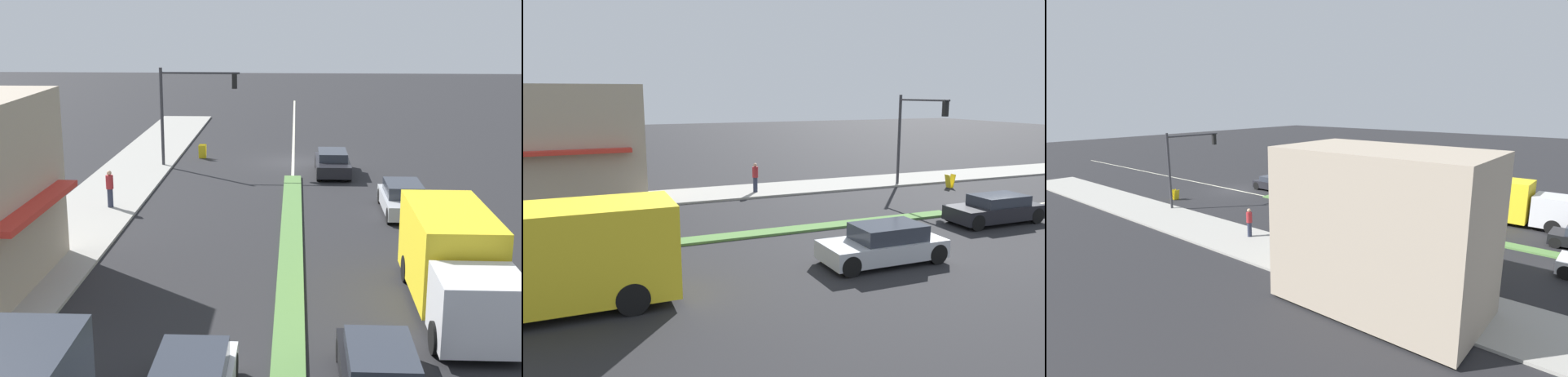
% 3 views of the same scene
% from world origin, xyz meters
% --- Properties ---
extents(ground_plane, '(160.00, 160.00, 0.00)m').
position_xyz_m(ground_plane, '(0.00, 18.00, 0.00)').
color(ground_plane, '#232326').
extents(sidewalk_right, '(4.00, 73.00, 0.12)m').
position_xyz_m(sidewalk_right, '(9.00, 18.50, 0.06)').
color(sidewalk_right, '#9E9B93').
rests_on(sidewalk_right, ground).
extents(lane_marking_center, '(0.16, 60.00, 0.01)m').
position_xyz_m(lane_marking_center, '(0.00, 0.00, 0.00)').
color(lane_marking_center, beige).
rests_on(lane_marking_center, ground).
extents(building_corner_store, '(5.14, 7.77, 6.16)m').
position_xyz_m(building_corner_store, '(10.54, 20.92, 3.20)').
color(building_corner_store, tan).
rests_on(building_corner_store, sidewalk_right).
extents(traffic_signal_main, '(4.59, 0.34, 5.60)m').
position_xyz_m(traffic_signal_main, '(6.12, 1.54, 3.90)').
color(traffic_signal_main, '#333338').
rests_on(traffic_signal_main, sidewalk_right).
extents(pedestrian, '(0.34, 0.34, 1.71)m').
position_xyz_m(pedestrian, '(8.31, 10.92, 1.02)').
color(pedestrian, '#282D42').
rests_on(pedestrian, sidewalk_right).
extents(warning_aframe_sign, '(0.45, 0.53, 0.84)m').
position_xyz_m(warning_aframe_sign, '(5.58, -0.99, 0.43)').
color(warning_aframe_sign, yellow).
rests_on(warning_aframe_sign, ground).
extents(delivery_truck, '(2.44, 7.50, 2.87)m').
position_xyz_m(delivery_truck, '(-5.00, 21.52, 1.47)').
color(delivery_truck, silver).
rests_on(delivery_truck, ground).
extents(sedan_silver, '(1.87, 4.35, 1.36)m').
position_xyz_m(sedan_silver, '(-5.00, 10.85, 0.66)').
color(sedan_silver, '#B7BABF').
rests_on(sedan_silver, ground).
extents(sedan_dark, '(1.85, 4.38, 1.28)m').
position_xyz_m(sedan_dark, '(-2.20, 3.04, 0.63)').
color(sedan_dark, black).
rests_on(sedan_dark, ground).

